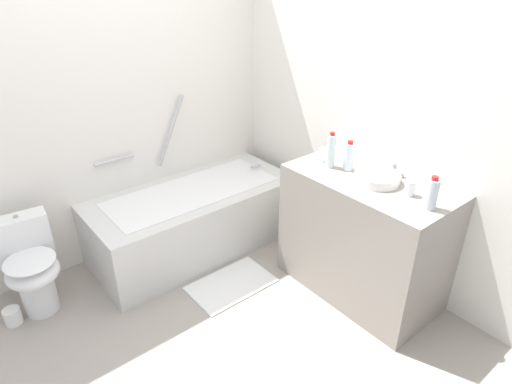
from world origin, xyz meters
name	(u,v)px	position (x,y,z in m)	size (l,w,h in m)	color
ground_plane	(201,346)	(0.00, 0.00, 0.00)	(4.03, 4.03, 0.00)	#9E9389
wall_back_tiled	(87,113)	(0.00, 1.40, 1.19)	(3.43, 0.10, 2.37)	silver
wall_right_mirror	(378,117)	(1.57, 0.00, 1.19)	(0.10, 3.10, 2.37)	silver
bathtub	(194,217)	(0.58, 0.97, 0.28)	(1.68, 0.76, 1.21)	silver
toilet	(31,266)	(-0.67, 1.02, 0.35)	(0.39, 0.51, 0.67)	white
vanity_counter	(363,237)	(1.22, -0.25, 0.45)	(0.60, 1.11, 0.90)	gray
sink_basin	(377,178)	(1.21, -0.30, 0.93)	(0.29, 0.29, 0.06)	white
sink_faucet	(394,170)	(1.39, -0.30, 0.94)	(0.11, 0.15, 0.09)	#B6B6BB
water_bottle_0	(349,156)	(1.22, -0.05, 1.00)	(0.07, 0.07, 0.21)	silver
water_bottle_1	(432,194)	(1.16, -0.70, 0.99)	(0.07, 0.07, 0.20)	silver
water_bottle_2	(331,151)	(1.16, 0.06, 1.02)	(0.06, 0.06, 0.25)	silver
drinking_glass_0	(410,188)	(1.22, -0.54, 0.95)	(0.06, 0.06, 0.09)	white
drinking_glass_1	(324,155)	(1.19, 0.15, 0.95)	(0.07, 0.07, 0.10)	white
bath_mat	(231,284)	(0.50, 0.36, 0.01)	(0.62, 0.39, 0.01)	white
toilet_paper_roll	(13,316)	(-0.87, 0.97, 0.06)	(0.11, 0.11, 0.11)	white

